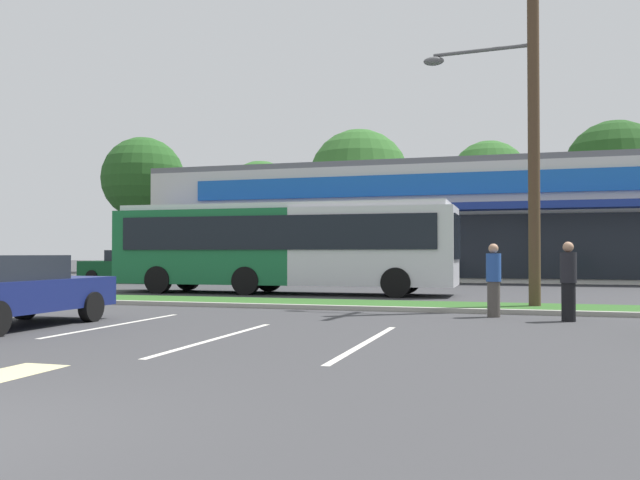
{
  "coord_description": "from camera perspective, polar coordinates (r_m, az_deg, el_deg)",
  "views": [
    {
      "loc": [
        4.76,
        -4.13,
        1.47
      ],
      "look_at": [
        -1.87,
        18.1,
        1.92
      ],
      "focal_mm": 38.01,
      "sensor_mm": 36.0,
      "label": 1
    }
  ],
  "objects": [
    {
      "name": "city_bus",
      "position": [
        24.68,
        -3.2,
        -0.43
      ],
      "size": [
        12.59,
        2.8,
        3.25
      ],
      "rotation": [
        0.0,
        0.0,
        0.01
      ],
      "color": "#196638",
      "rests_on": "ground_plane"
    },
    {
      "name": "tree_mid_right",
      "position": [
        47.06,
        23.6,
        5.43
      ],
      "size": [
        6.27,
        6.27,
        9.91
      ],
      "color": "#473323",
      "rests_on": "ground_plane"
    },
    {
      "name": "tree_left",
      "position": [
        52.23,
        -5.04,
        3.56
      ],
      "size": [
        5.63,
        5.63,
        8.57
      ],
      "color": "#473323",
      "rests_on": "ground_plane"
    },
    {
      "name": "car_1",
      "position": [
        14.74,
        -24.68,
        -3.85
      ],
      "size": [
        1.94,
        4.5,
        1.43
      ],
      "rotation": [
        0.0,
        0.0,
        1.57
      ],
      "color": "navy",
      "rests_on": "ground_plane"
    },
    {
      "name": "parking_stripe_1",
      "position": [
        11.88,
        -8.69,
        -8.19
      ],
      "size": [
        0.12,
        4.8,
        0.01
      ],
      "primitive_type": "cube",
      "color": "silver",
      "rests_on": "ground_plane"
    },
    {
      "name": "lot_arrow",
      "position": [
        9.16,
        -25.07,
        -10.21
      ],
      "size": [
        0.7,
        1.6,
        0.01
      ],
      "primitive_type": "cube",
      "color": "beige",
      "rests_on": "ground_plane"
    },
    {
      "name": "parking_stripe_0",
      "position": [
        14.57,
        -16.67,
        -6.84
      ],
      "size": [
        0.12,
        4.8,
        0.01
      ],
      "primitive_type": "cube",
      "color": "silver",
      "rests_on": "ground_plane"
    },
    {
      "name": "parking_stripe_2",
      "position": [
        11.23,
        3.87,
        -8.61
      ],
      "size": [
        0.12,
        4.8,
        0.01
      ],
      "primitive_type": "cube",
      "color": "silver",
      "rests_on": "ground_plane"
    },
    {
      "name": "car_2",
      "position": [
        35.07,
        -15.82,
        -2.14
      ],
      "size": [
        4.59,
        1.98,
        1.62
      ],
      "rotation": [
        0.0,
        0.0,
        3.14
      ],
      "color": "#0C3F1E",
      "rests_on": "ground_plane"
    },
    {
      "name": "grass_median",
      "position": [
        18.8,
        1.89,
        -5.42
      ],
      "size": [
        56.0,
        2.2,
        0.12
      ],
      "primitive_type": "cube",
      "color": "#2D5B23",
      "rests_on": "ground_plane"
    },
    {
      "name": "tree_far_left",
      "position": [
        55.0,
        -14.67,
        5.03
      ],
      "size": [
        6.43,
        6.43,
        10.56
      ],
      "color": "#473323",
      "rests_on": "ground_plane"
    },
    {
      "name": "pedestrian_by_pole",
      "position": [
        16.09,
        14.41,
        -3.29
      ],
      "size": [
        0.34,
        0.34,
        1.69
      ],
      "rotation": [
        0.0,
        0.0,
        1.22
      ],
      "color": "#47423D",
      "rests_on": "ground_plane"
    },
    {
      "name": "tree_mid",
      "position": [
        50.61,
        14.05,
        4.9
      ],
      "size": [
        5.7,
        5.7,
        9.62
      ],
      "color": "#473323",
      "rests_on": "ground_plane"
    },
    {
      "name": "curb_lip",
      "position": [
        17.62,
        0.87,
        -5.71
      ],
      "size": [
        56.0,
        0.24,
        0.12
      ],
      "primitive_type": "cube",
      "color": "#99968C",
      "rests_on": "ground_plane"
    },
    {
      "name": "storefront_building",
      "position": [
        40.93,
        9.46,
        1.27
      ],
      "size": [
        30.48,
        14.23,
        6.33
      ],
      "color": "beige",
      "rests_on": "ground_plane"
    },
    {
      "name": "pedestrian_near_bench",
      "position": [
        15.53,
        20.18,
        -3.29
      ],
      "size": [
        0.35,
        0.35,
        1.72
      ],
      "rotation": [
        0.0,
        0.0,
        2.93
      ],
      "color": "black",
      "rests_on": "ground_plane"
    },
    {
      "name": "tree_mid_left",
      "position": [
        48.13,
        3.3,
        5.08
      ],
      "size": [
        7.13,
        7.13,
        10.24
      ],
      "color": "#473323",
      "rests_on": "ground_plane"
    },
    {
      "name": "utility_pole",
      "position": [
        18.61,
        17.08,
        10.21
      ],
      "size": [
        3.05,
        2.4,
        9.53
      ],
      "color": "#4C3826",
      "rests_on": "ground_plane"
    }
  ]
}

